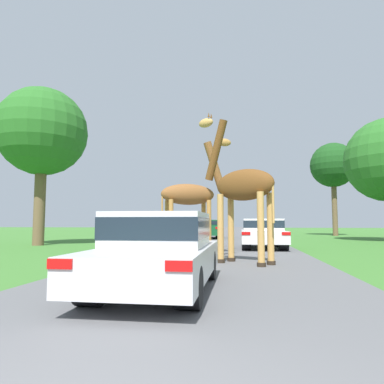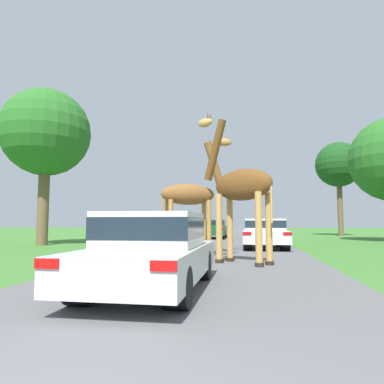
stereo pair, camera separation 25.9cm
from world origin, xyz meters
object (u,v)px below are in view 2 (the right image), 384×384
Objects in this scene: giraffe_near_road at (192,195)px; car_queue_left at (265,232)px; car_far_ahead at (181,232)px; car_queue_right at (214,228)px; tree_left_edge at (339,165)px; giraffe_companion at (240,189)px; car_lead_maroon at (153,249)px; tree_far_right at (46,133)px.

giraffe_near_road is 1.11× the size of car_queue_left.
car_queue_left is 4.63m from car_far_ahead.
tree_left_edge is (10.85, 6.52, 5.68)m from car_queue_right.
tree_left_edge is at bearing 12.07° from giraffe_companion.
car_queue_right is at bearing 41.25° from giraffe_companion.
car_far_ahead is at bearing 169.54° from giraffe_near_road.
tree_left_edge is at bearing 69.56° from car_lead_maroon.
giraffe_near_road is 2.80m from giraffe_companion.
tree_left_edge is at bearing 51.07° from car_far_ahead.
giraffe_near_road reaches higher than car_lead_maroon.
tree_far_right is at bearing -169.96° from car_far_ahead.
giraffe_near_road reaches higher than car_queue_right.
car_queue_right reaches higher than car_queue_left.
car_queue_left is 12.76m from tree_far_right.
tree_left_edge is (11.79, 14.60, 5.73)m from car_far_ahead.
car_lead_maroon is at bearing -166.52° from giraffe_companion.
giraffe_companion is 1.17× the size of car_far_ahead.
giraffe_near_road is 6.53m from car_lead_maroon.
giraffe_near_road reaches higher than car_far_ahead.
car_far_ahead is 0.48× the size of tree_far_right.
car_lead_maroon is 1.04× the size of car_far_ahead.
car_queue_left is at bearing 23.64° from giraffe_companion.
giraffe_near_road is at bearing -75.07° from car_far_ahead.
giraffe_near_road is 1.12× the size of car_far_ahead.
car_queue_right is 10.33m from car_queue_left.
giraffe_companion is 0.56× the size of tree_far_right.
car_queue_left is at bearing -70.97° from car_queue_right.
car_queue_left is 0.48× the size of tree_left_edge.
giraffe_companion is at bearing -110.66° from tree_left_edge.
tree_far_right is (-7.29, -1.29, 5.36)m from car_far_ahead.
giraffe_near_road is 1.07× the size of car_queue_right.
car_queue_left is at bearing 76.67° from car_lead_maroon.
tree_far_right reaches higher than giraffe_near_road.
car_queue_left is 1.01× the size of car_far_ahead.
car_queue_right is at bearing 157.04° from giraffe_near_road.
tree_left_edge reaches higher than car_queue_right.
car_lead_maroon is 20.16m from car_queue_right.
car_lead_maroon is 0.99× the size of car_queue_right.
giraffe_near_road reaches higher than car_queue_left.
tree_far_right is at bearing 91.00° from giraffe_companion.
car_lead_maroon is at bearing -49.68° from tree_far_right.
car_queue_right is 13.55m from tree_far_right.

